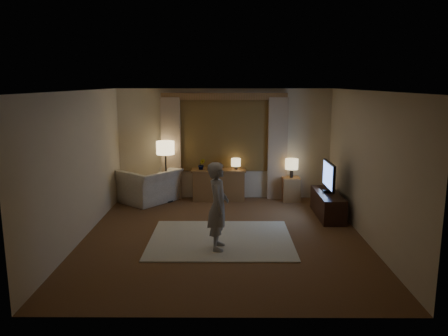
{
  "coord_description": "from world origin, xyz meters",
  "views": [
    {
      "loc": [
        0.05,
        -7.47,
        2.74
      ],
      "look_at": [
        0.01,
        0.6,
        1.15
      ],
      "focal_mm": 35.0,
      "sensor_mm": 36.0,
      "label": 1
    }
  ],
  "objects_px": {
    "sideboard": "(219,186)",
    "side_table": "(291,189)",
    "armchair": "(150,186)",
    "tv_stand": "(328,205)",
    "person": "(218,206)"
  },
  "relations": [
    {
      "from": "tv_stand",
      "to": "person",
      "type": "relative_size",
      "value": 0.96
    },
    {
      "from": "side_table",
      "to": "tv_stand",
      "type": "relative_size",
      "value": 0.4
    },
    {
      "from": "armchair",
      "to": "tv_stand",
      "type": "xyz_separation_m",
      "value": [
        3.87,
        -1.1,
        -0.14
      ]
    },
    {
      "from": "sideboard",
      "to": "armchair",
      "type": "relative_size",
      "value": 1.01
    },
    {
      "from": "side_table",
      "to": "armchair",
      "type": "bearing_deg",
      "value": -178.31
    },
    {
      "from": "armchair",
      "to": "person",
      "type": "xyz_separation_m",
      "value": [
        1.63,
        -2.95,
        0.36
      ]
    },
    {
      "from": "sideboard",
      "to": "side_table",
      "type": "xyz_separation_m",
      "value": [
        1.69,
        -0.05,
        -0.07
      ]
    },
    {
      "from": "armchair",
      "to": "person",
      "type": "distance_m",
      "value": 3.39
    },
    {
      "from": "side_table",
      "to": "tv_stand",
      "type": "height_order",
      "value": "side_table"
    },
    {
      "from": "tv_stand",
      "to": "person",
      "type": "bearing_deg",
      "value": -140.4
    },
    {
      "from": "sideboard",
      "to": "armchair",
      "type": "bearing_deg",
      "value": -174.73
    },
    {
      "from": "person",
      "to": "side_table",
      "type": "bearing_deg",
      "value": -26.77
    },
    {
      "from": "armchair",
      "to": "tv_stand",
      "type": "height_order",
      "value": "armchair"
    },
    {
      "from": "sideboard",
      "to": "tv_stand",
      "type": "distance_m",
      "value": 2.6
    },
    {
      "from": "armchair",
      "to": "tv_stand",
      "type": "bearing_deg",
      "value": 113.25
    }
  ]
}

